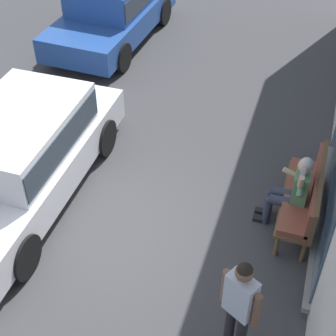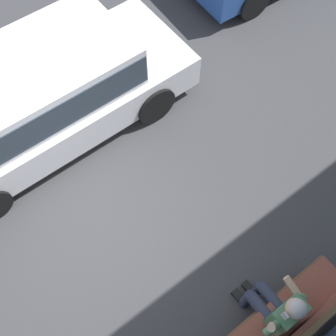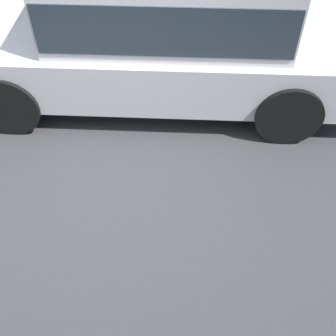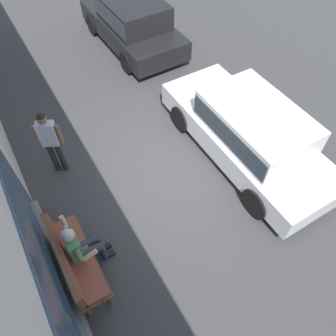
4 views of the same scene
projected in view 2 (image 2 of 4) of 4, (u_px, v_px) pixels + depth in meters
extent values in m
plane|color=#38383A|center=(90.00, 210.00, 6.18)|extent=(60.00, 60.00, 0.00)
cylinder|color=brown|center=(315.00, 269.00, 5.56)|extent=(0.07, 0.07, 0.42)
cube|color=brown|center=(286.00, 317.00, 5.04)|extent=(1.78, 0.55, 0.06)
cube|color=brown|center=(288.00, 316.00, 4.97)|extent=(1.72, 0.49, 0.10)
cube|color=brown|center=(308.00, 330.00, 4.68)|extent=(1.78, 0.07, 0.55)
cube|color=brown|center=(304.00, 326.00, 4.71)|extent=(1.72, 0.06, 0.47)
cylinder|color=#2D3347|center=(262.00, 309.00, 5.01)|extent=(0.15, 0.42, 0.15)
cylinder|color=#2D3347|center=(247.00, 299.00, 5.32)|extent=(0.12, 0.12, 0.53)
cube|color=black|center=(240.00, 298.00, 5.55)|extent=(0.10, 0.24, 0.07)
cylinder|color=#2D3347|center=(273.00, 300.00, 5.06)|extent=(0.15, 0.42, 0.15)
cylinder|color=#2D3347|center=(257.00, 291.00, 5.37)|extent=(0.12, 0.12, 0.53)
cube|color=black|center=(250.00, 289.00, 5.60)|extent=(0.10, 0.24, 0.07)
cube|color=#2D3347|center=(280.00, 319.00, 4.95)|extent=(0.34, 0.24, 0.14)
cube|color=#4C7F56|center=(286.00, 315.00, 4.71)|extent=(0.38, 0.22, 0.56)
sphere|color=tan|center=(296.00, 309.00, 4.34)|extent=(0.22, 0.22, 0.22)
sphere|color=#B7B2AD|center=(298.00, 309.00, 4.30)|extent=(0.20, 0.20, 0.20)
cylinder|color=#4C7F56|center=(302.00, 299.00, 4.69)|extent=(0.20, 0.10, 0.28)
cylinder|color=tan|center=(293.00, 287.00, 4.87)|extent=(0.08, 0.27, 0.17)
cylinder|color=#4C7F56|center=(274.00, 327.00, 4.48)|extent=(0.25, 0.10, 0.22)
cylinder|color=tan|center=(272.00, 327.00, 4.30)|extent=(0.16, 0.08, 0.25)
cube|color=silver|center=(285.00, 316.00, 4.31)|extent=(0.02, 0.07, 0.15)
cylinder|color=black|center=(253.00, 2.00, 7.79)|extent=(0.68, 0.22, 0.67)
cube|color=silver|center=(45.00, 107.00, 6.39)|extent=(4.66, 1.77, 0.58)
cube|color=silver|center=(45.00, 73.00, 5.89)|extent=(2.43, 1.55, 0.68)
cube|color=#28333D|center=(45.00, 73.00, 5.89)|extent=(2.38, 1.59, 0.48)
cylinder|color=black|center=(155.00, 104.00, 6.67)|extent=(0.69, 0.18, 0.69)
cylinder|color=black|center=(98.00, 42.00, 7.30)|extent=(0.69, 0.18, 0.69)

